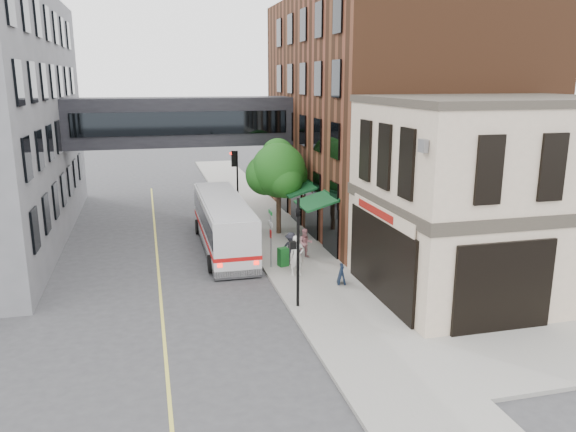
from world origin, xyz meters
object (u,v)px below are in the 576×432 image
pedestrian_a (297,256)px  pedestrian_b (305,243)px  bus (223,222)px  sandwich_board (342,274)px  newspaper_box (283,257)px  pedestrian_c (291,248)px

pedestrian_a → pedestrian_b: 2.74m
bus → sandwich_board: 8.36m
pedestrian_a → newspaper_box: bearing=97.6°
pedestrian_a → newspaper_box: size_ratio=2.08×
bus → pedestrian_a: bus is taller
pedestrian_a → pedestrian_c: bearing=81.1°
pedestrian_c → newspaper_box: size_ratio=1.78×
pedestrian_a → pedestrian_c: (0.14, 1.62, -0.14)m
pedestrian_b → newspaper_box: 1.78m
sandwich_board → pedestrian_c: bearing=129.8°
pedestrian_a → newspaper_box: (-0.30, 1.48, -0.50)m
pedestrian_b → sandwich_board: bearing=-78.1°
bus → sandwich_board: (4.35, -7.07, -0.97)m
bus → pedestrian_c: size_ratio=6.33×
bus → sandwich_board: bus is taller
bus → newspaper_box: 4.78m
newspaper_box → bus: bearing=106.4°
newspaper_box → pedestrian_b: bearing=20.9°
pedestrian_c → newspaper_box: bearing=-151.0°
bus → pedestrian_c: 4.84m
pedestrian_b → sandwich_board: size_ratio=1.73×
sandwich_board → pedestrian_b: bearing=111.7°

